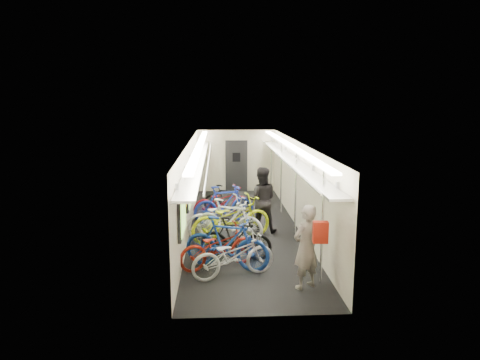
{
  "coord_description": "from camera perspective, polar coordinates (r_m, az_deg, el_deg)",
  "views": [
    {
      "loc": [
        -0.72,
        -11.51,
        3.52
      ],
      "look_at": [
        -0.06,
        1.17,
        1.15
      ],
      "focal_mm": 32.0,
      "sensor_mm": 36.0,
      "label": 1
    }
  ],
  "objects": [
    {
      "name": "passenger_near",
      "position": [
        8.22,
        8.79,
        -8.79
      ],
      "size": [
        0.71,
        0.65,
        1.63
      ],
      "primitive_type": "imported",
      "rotation": [
        0.0,
        0.0,
        3.7
      ],
      "color": "gray",
      "rests_on": "ground"
    },
    {
      "name": "bicycle_5",
      "position": [
        10.83,
        -1.48,
        -5.4
      ],
      "size": [
        1.86,
        1.17,
        1.08
      ],
      "primitive_type": "imported",
      "rotation": [
        0.0,
        0.0,
        1.17
      ],
      "color": "white",
      "rests_on": "ground"
    },
    {
      "name": "bicycle_6",
      "position": [
        11.34,
        -2.5,
        -4.83
      ],
      "size": [
        2.06,
        1.42,
        1.02
      ],
      "primitive_type": "imported",
      "rotation": [
        0.0,
        0.0,
        1.99
      ],
      "color": "silver",
      "rests_on": "ground"
    },
    {
      "name": "bicycle_9",
      "position": [
        13.37,
        -1.82,
        -2.64
      ],
      "size": [
        1.59,
        1.0,
        0.93
      ],
      "primitive_type": "imported",
      "rotation": [
        0.0,
        0.0,
        1.18
      ],
      "color": "black",
      "rests_on": "ground"
    },
    {
      "name": "bicycle_4",
      "position": [
        10.85,
        -1.16,
        -5.21
      ],
      "size": [
        2.29,
        1.57,
        1.14
      ],
      "primitive_type": "imported",
      "rotation": [
        0.0,
        0.0,
        1.99
      ],
      "color": "#ABBC11",
      "rests_on": "ground"
    },
    {
      "name": "train_car_shell",
      "position": [
        12.37,
        -1.31,
        1.91
      ],
      "size": [
        10.0,
        10.0,
        10.0
      ],
      "color": "black",
      "rests_on": "ground"
    },
    {
      "name": "bicycle_7",
      "position": [
        12.44,
        -2.14,
        -3.23
      ],
      "size": [
        1.91,
        1.09,
        1.11
      ],
      "primitive_type": "imported",
      "rotation": [
        0.0,
        0.0,
        1.9
      ],
      "color": "#1C34AC",
      "rests_on": "ground"
    },
    {
      "name": "bicycle_0",
      "position": [
        8.71,
        -0.9,
        -10.01
      ],
      "size": [
        1.86,
        1.15,
        0.92
      ],
      "primitive_type": "imported",
      "rotation": [
        0.0,
        0.0,
        1.9
      ],
      "color": "silver",
      "rests_on": "ground"
    },
    {
      "name": "passenger_mid",
      "position": [
        11.52,
        2.84,
        -2.65
      ],
      "size": [
        0.92,
        0.75,
        1.78
      ],
      "primitive_type": "imported",
      "rotation": [
        0.0,
        0.0,
        3.05
      ],
      "color": "black",
      "rests_on": "ground"
    },
    {
      "name": "bicycle_3",
      "position": [
        9.63,
        -0.58,
        -7.78
      ],
      "size": [
        1.68,
        0.78,
        0.98
      ],
      "primitive_type": "imported",
      "rotation": [
        0.0,
        0.0,
        1.36
      ],
      "color": "black",
      "rests_on": "ground"
    },
    {
      "name": "bicycle_1",
      "position": [
        9.08,
        -1.81,
        -8.41
      ],
      "size": [
        1.95,
        1.21,
        1.14
      ],
      "primitive_type": "imported",
      "rotation": [
        0.0,
        0.0,
        1.18
      ],
      "color": "navy",
      "rests_on": "ground"
    },
    {
      "name": "backpack",
      "position": [
        7.57,
        10.68,
        -6.85
      ],
      "size": [
        0.27,
        0.16,
        0.38
      ],
      "primitive_type": "cube",
      "rotation": [
        0.0,
        0.0,
        -0.09
      ],
      "color": "#AF2011",
      "rests_on": "passenger_near"
    },
    {
      "name": "bicycle_8",
      "position": [
        13.05,
        -2.39,
        -2.92
      ],
      "size": [
        1.92,
        1.17,
        0.95
      ],
      "primitive_type": "imported",
      "rotation": [
        0.0,
        0.0,
        1.89
      ],
      "color": "maroon",
      "rests_on": "ground"
    },
    {
      "name": "bicycle_2",
      "position": [
        9.19,
        -2.9,
        -8.9
      ],
      "size": [
        1.85,
        1.25,
        0.92
      ],
      "primitive_type": "imported",
      "rotation": [
        0.0,
        0.0,
        1.98
      ],
      "color": "maroon",
      "rests_on": "ground"
    }
  ]
}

